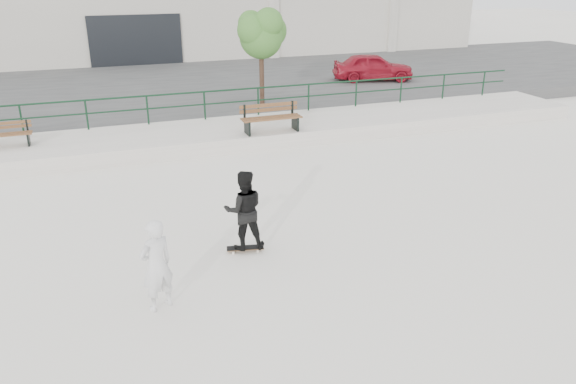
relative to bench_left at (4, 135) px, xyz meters
name	(u,v)px	position (x,y,z in m)	size (l,w,h in m)	color
ground	(275,285)	(5.44, -9.64, -0.87)	(120.00, 120.00, 0.00)	silver
ledge	(185,138)	(5.44, -0.14, -0.62)	(30.00, 3.00, 0.50)	silver
parking_strip	(152,90)	(5.44, 8.36, -0.62)	(60.00, 14.00, 0.50)	#3B3B3B
railing	(176,101)	(5.44, 1.16, 0.38)	(28.00, 0.06, 1.03)	#13341F
bench_left	(4,135)	(0.00, 0.00, 0.00)	(1.61, 0.48, 0.74)	brown
bench_right	(271,118)	(8.17, -1.17, 0.09)	(2.02, 0.61, 0.93)	brown
tree	(262,32)	(9.15, 2.89, 2.41)	(2.09, 1.86, 3.71)	#452D22
red_car	(373,67)	(15.61, 5.79, 0.28)	(1.53, 3.80, 1.29)	maroon
skateboard	(245,248)	(5.29, -8.14, -0.79)	(0.80, 0.36, 0.09)	black
standing_skater	(244,210)	(5.29, -8.14, 0.09)	(0.83, 0.65, 1.72)	black
seated_skater	(156,265)	(3.29, -9.68, -0.02)	(0.62, 0.41, 1.70)	silver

